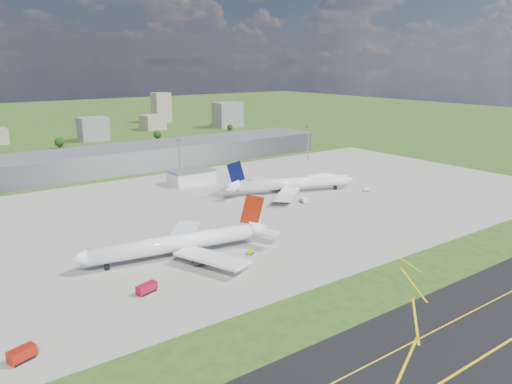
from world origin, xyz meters
TOP-DOWN VIEW (x-y plane):
  - ground at (0.00, 150.00)m, footprint 1400.00×1400.00m
  - apron at (10.00, 40.00)m, footprint 360.00×190.00m
  - terminal at (0.00, 165.00)m, footprint 300.00×42.00m
  - ops_building at (10.00, 100.00)m, footprint 26.00×16.00m
  - mast_center at (10.00, 115.00)m, footprint 3.50×2.00m
  - mast_east at (120.00, 115.00)m, footprint 3.50×2.00m
  - airliner_red_twin at (-52.17, -3.90)m, footprint 78.18×60.30m
  - airliner_blue_quad at (46.12, 44.95)m, footprint 75.70×57.78m
  - fire_truck at (-76.15, -25.17)m, footprint 7.64×4.61m
  - crash_tender at (-117.52, -42.14)m, footprint 7.34×4.92m
  - tug_yellow at (-29.09, -17.49)m, footprint 3.58×3.28m
  - van_white_near at (36.91, 25.82)m, footprint 3.68×5.77m
  - van_white_far at (82.35, 22.23)m, footprint 4.02×2.02m
  - bldg_c at (20.00, 310.00)m, footprint 26.00×20.00m
  - bldg_ce at (100.00, 350.00)m, footprint 22.00×24.00m
  - bldg_e at (180.00, 320.00)m, footprint 30.00×22.00m
  - bldg_tall_e at (140.00, 410.00)m, footprint 20.00×18.00m
  - tree_c at (-20.00, 280.00)m, footprint 8.10×8.10m
  - tree_e at (70.00, 275.00)m, footprint 7.65×7.65m
  - tree_far_e at (160.00, 285.00)m, footprint 6.30×6.30m

SIDE VIEW (x-z plane):
  - ground at x=0.00m, z-range 0.00..0.00m
  - apron at x=10.00m, z-range 0.00..0.08m
  - tug_yellow at x=-29.09m, z-range 0.05..1.65m
  - van_white_far at x=82.35m, z-range 0.02..2.15m
  - van_white_near at x=36.91m, z-range 0.01..2.71m
  - fire_truck at x=-76.15m, z-range 0.00..3.22m
  - crash_tender at x=-117.52m, z-range -0.01..3.50m
  - ops_building at x=10.00m, z-range 0.00..8.00m
  - tree_far_e at x=160.00m, z-range 0.68..8.38m
  - tree_e at x=70.00m, z-range 0.84..10.19m
  - airliner_blue_quad at x=46.12m, z-range -4.56..15.97m
  - airliner_red_twin at x=-52.17m, z-range -5.03..16.49m
  - tree_c at x=-20.00m, z-range 0.89..10.79m
  - terminal at x=0.00m, z-range 0.00..15.00m
  - bldg_ce at x=100.00m, z-range 0.00..16.00m
  - bldg_c at x=20.00m, z-range 0.00..22.00m
  - bldg_e at x=180.00m, z-range 0.00..28.00m
  - mast_center at x=10.00m, z-range 4.76..30.66m
  - mast_east at x=120.00m, z-range 4.76..30.66m
  - bldg_tall_e at x=140.00m, z-range 0.00..36.00m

